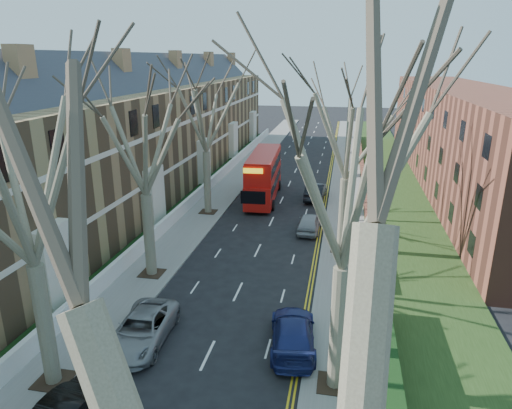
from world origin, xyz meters
The scene contains 16 objects.
pavement_left centered at (-6.00, 39.00, 0.06)m, with size 3.00×102.00×0.12m, color slate.
pavement_right centered at (6.00, 39.00, 0.06)m, with size 3.00×102.00×0.12m, color slate.
terrace_left centered at (-13.65, 31.00, 5.53)m, with size 9.70×78.00×13.60m.
flats_right centered at (17.46, 43.00, 4.98)m, with size 13.97×54.00×10.00m.
front_wall_left centered at (-7.65, 31.00, 0.62)m, with size 0.30×78.00×1.00m.
grass_verge_right centered at (10.50, 39.00, 0.15)m, with size 6.00×102.00×0.06m.
tree_left_mid centered at (-5.70, 6.00, 9.56)m, with size 10.50×10.50×14.71m.
tree_left_far centered at (-5.70, 16.00, 9.24)m, with size 10.15×10.15×14.22m.
tree_left_dist centered at (-5.70, 28.00, 9.56)m, with size 10.50×10.50×14.71m.
tree_right_mid centered at (5.70, 8.00, 9.56)m, with size 10.50×10.50×14.71m.
tree_right_far centered at (5.70, 22.00, 9.24)m, with size 10.15×10.15×14.22m.
double_decker_bus centered at (-1.74, 33.10, 2.13)m, with size 3.08×10.42×4.33m.
car_left_far centered at (-3.29, 9.38, 0.71)m, with size 2.34×5.08×1.41m, color gray.
car_right_near centered at (3.70, 10.40, 0.72)m, with size 2.02×4.98×1.44m, color navy.
car_right_mid centered at (3.22, 25.40, 0.71)m, with size 1.67×4.14×1.41m, color gray.
car_right_far centered at (3.10, 33.95, 0.79)m, with size 1.67×4.78×1.58m, color black.
Camera 1 is at (5.52, -7.78, 12.86)m, focal length 32.00 mm.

